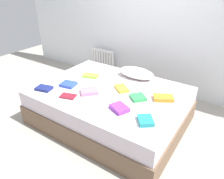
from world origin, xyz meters
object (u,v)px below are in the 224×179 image
Objects in this scene: bed at (110,105)px; textbook_purple at (120,108)px; textbook_blue at (68,84)px; textbook_orange at (163,98)px; radiator at (102,61)px; pillow at (136,73)px; textbook_maroon at (68,96)px; textbook_navy at (44,88)px; textbook_lime at (91,76)px; textbook_pink at (89,91)px; textbook_teal at (146,120)px; textbook_yellow at (122,88)px; textbook_green at (138,97)px.

textbook_purple is at bearing -43.13° from bed.
textbook_orange reaches higher than textbook_blue.
radiator is 0.98× the size of pillow.
bed is 0.65m from pillow.
radiator is at bearing 149.65° from pillow.
textbook_blue is at bearing -163.90° from textbook_purple.
textbook_maroon is (0.68, -1.66, 0.18)m from radiator.
textbook_lime is at bearing 54.91° from textbook_navy.
textbook_maroon is (-1.03, -0.61, -0.01)m from textbook_orange.
textbook_maroon is at bearing -170.29° from textbook_pink.
textbook_navy is at bearing -146.27° from bed.
radiator is at bearing -171.02° from textbook_teal.
textbook_yellow reaches higher than bed.
textbook_maroon is at bearing -179.73° from textbook_orange.
textbook_pink is at bearing -117.93° from textbook_green.
pillow reaches higher than textbook_teal.
radiator is at bearing 155.20° from textbook_purple.
textbook_purple is (1.38, -1.55, 0.20)m from radiator.
radiator reaches higher than bed.
pillow reaches higher than textbook_navy.
textbook_maroon is (-0.70, -0.11, -0.01)m from textbook_purple.
textbook_blue reaches higher than textbook_lime.
textbook_yellow is at bearing 142.15° from textbook_purple.
textbook_navy is (0.27, -1.70, 0.19)m from radiator.
radiator is 3.02× the size of textbook_green.
textbook_teal is 0.77× the size of textbook_lime.
bed is 0.62m from textbook_maroon.
bed is 0.58m from textbook_purple.
pillow is at bearing 129.90° from textbook_yellow.
textbook_orange reaches higher than textbook_green.
textbook_teal reaches higher than textbook_lime.
textbook_navy is at bearing -109.10° from textbook_yellow.
textbook_purple is at bearing -6.45° from textbook_navy.
textbook_green is 0.87× the size of textbook_navy.
textbook_purple is (0.26, -0.89, -0.05)m from pillow.
textbook_pink is (-0.28, -0.77, -0.05)m from pillow.
textbook_blue reaches higher than bed.
textbook_purple is at bearing -135.63° from textbook_teal.
textbook_green is (0.30, -0.09, -0.00)m from textbook_yellow.
radiator is 2.64× the size of textbook_navy.
textbook_yellow is at bearing -155.50° from textbook_green.
textbook_teal is 1.02× the size of textbook_green.
textbook_navy reaches higher than textbook_yellow.
pillow is 2.52× the size of textbook_pink.
textbook_purple is at bearing -50.24° from textbook_lime.
textbook_maroon is at bearing -93.09° from textbook_yellow.
textbook_blue is 0.42m from textbook_lime.
textbook_navy is at bearing -136.39° from textbook_blue.
textbook_orange reaches higher than bed.
textbook_pink is at bearing 11.11° from textbook_navy.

